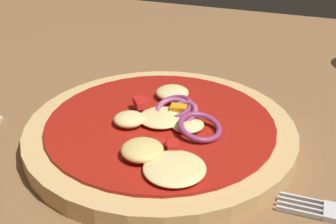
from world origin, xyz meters
name	(u,v)px	position (x,y,z in m)	size (l,w,h in m)	color
dining_table	(150,131)	(0.00, 0.00, 0.01)	(1.33, 0.90, 0.03)	brown
pizza	(161,131)	(0.03, -0.03, 0.04)	(0.25, 0.25, 0.04)	tan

